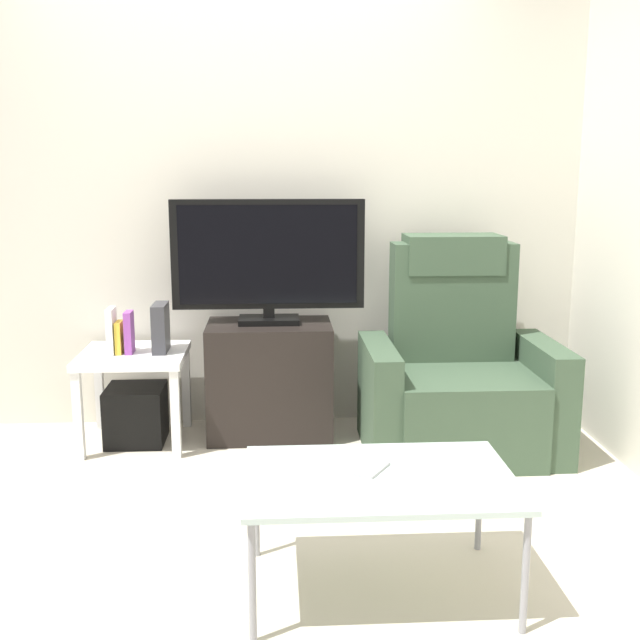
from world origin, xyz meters
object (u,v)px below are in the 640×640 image
(side_table, at_px, (134,367))
(tv_stand, at_px, (270,379))
(game_console, at_px, (161,328))
(coffee_table, at_px, (379,483))
(book_leftmost, at_px, (111,331))
(book_middle, at_px, (119,337))
(recliner_armchair, at_px, (458,376))
(book_rightmost, at_px, (129,332))
(subwoofer_box, at_px, (136,414))
(television, at_px, (268,258))
(cell_phone, at_px, (372,469))

(side_table, bearing_deg, tv_stand, 6.39)
(game_console, xyz_separation_m, coffee_table, (0.93, -1.54, -0.22))
(book_leftmost, xyz_separation_m, book_middle, (0.04, 0.00, -0.04))
(book_leftmost, distance_m, game_console, 0.25)
(recliner_armchair, distance_m, book_middle, 1.75)
(side_table, height_order, coffee_table, side_table)
(recliner_armchair, relative_size, game_console, 4.31)
(book_rightmost, bearing_deg, tv_stand, 7.87)
(recliner_armchair, relative_size, subwoofer_box, 3.62)
(tv_stand, relative_size, side_table, 1.22)
(side_table, height_order, book_middle, book_middle)
(recliner_armchair, bearing_deg, subwoofer_box, 175.72)
(book_leftmost, bearing_deg, television, 8.33)
(book_rightmost, relative_size, coffee_table, 0.24)
(subwoofer_box, bearing_deg, side_table, 116.57)
(television, bearing_deg, subwoofer_box, -172.09)
(game_console, bearing_deg, side_table, -176.05)
(tv_stand, distance_m, book_middle, 0.82)
(coffee_table, bearing_deg, game_console, 121.24)
(subwoofer_box, xyz_separation_m, book_leftmost, (-0.10, -0.02, 0.46))
(book_middle, relative_size, coffee_table, 0.19)
(tv_stand, xyz_separation_m, book_rightmost, (-0.72, -0.10, 0.29))
(side_table, bearing_deg, recliner_armchair, -5.33)
(recliner_armchair, bearing_deg, game_console, 174.85)
(book_middle, height_order, book_rightmost, book_rightmost)
(book_rightmost, height_order, cell_phone, book_rightmost)
(book_rightmost, relative_size, game_console, 0.87)
(book_rightmost, distance_m, coffee_table, 1.87)
(game_console, distance_m, cell_phone, 1.76)
(tv_stand, relative_size, game_console, 2.63)
(game_console, bearing_deg, recliner_armchair, -6.20)
(book_leftmost, bearing_deg, subwoofer_box, 11.31)
(side_table, xyz_separation_m, book_rightmost, (-0.01, -0.02, 0.19))
(book_middle, xyz_separation_m, book_rightmost, (0.05, 0.00, 0.03))
(tv_stand, height_order, television, television)
(television, height_order, recliner_armchair, television)
(book_middle, height_order, game_console, game_console)
(subwoofer_box, height_order, coffee_table, coffee_table)
(subwoofer_box, relative_size, coffee_table, 0.33)
(subwoofer_box, bearing_deg, television, 7.91)
(side_table, bearing_deg, book_rightmost, -119.29)
(side_table, relative_size, cell_phone, 3.60)
(recliner_armchair, distance_m, subwoofer_box, 1.70)
(television, relative_size, coffee_table, 1.12)
(television, bearing_deg, recliner_armchair, -14.68)
(side_table, bearing_deg, book_leftmost, -168.69)
(book_middle, distance_m, book_rightmost, 0.06)
(subwoofer_box, bearing_deg, book_rightmost, -119.29)
(tv_stand, relative_size, cell_phone, 4.39)
(tv_stand, height_order, recliner_armchair, recliner_armchair)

